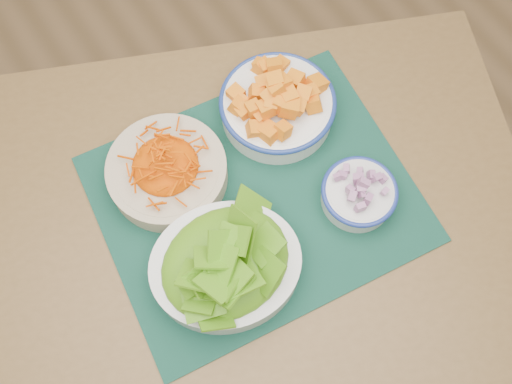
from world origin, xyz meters
TOP-DOWN VIEW (x-y plane):
  - table at (0.27, 0.34)m, footprint 1.33×1.14m
  - placemat at (0.32, 0.34)m, footprint 0.61×0.52m
  - carrot_bowl at (0.21, 0.46)m, footprint 0.24×0.24m
  - squash_bowl at (0.45, 0.46)m, footprint 0.28×0.28m
  - lettuce_bowl at (0.20, 0.25)m, footprint 0.32×0.29m
  - onion_bowl at (0.47, 0.23)m, footprint 0.14×0.14m

SIDE VIEW (x-z plane):
  - table at x=0.27m, z-range 0.27..1.02m
  - placemat at x=0.32m, z-range 0.75..0.75m
  - onion_bowl at x=0.47m, z-range 0.75..0.83m
  - carrot_bowl at x=0.21m, z-range 0.75..0.84m
  - squash_bowl at x=0.45m, z-range 0.75..0.86m
  - lettuce_bowl at x=0.20m, z-range 0.75..0.88m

